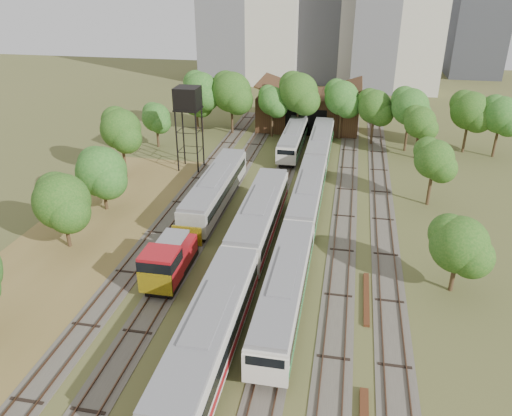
% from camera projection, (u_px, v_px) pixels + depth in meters
% --- Properties ---
extents(ground, '(240.00, 240.00, 0.00)m').
position_uv_depth(ground, '(236.00, 380.00, 31.67)').
color(ground, '#475123').
rests_on(ground, ground).
extents(dry_grass_patch, '(14.00, 60.00, 0.04)m').
position_uv_depth(dry_grass_patch, '(49.00, 281.00, 41.84)').
color(dry_grass_patch, brown).
rests_on(dry_grass_patch, ground).
extents(tracks, '(24.60, 80.00, 0.19)m').
position_uv_depth(tracks, '(282.00, 211.00, 53.92)').
color(tracks, '#4C473D').
rests_on(tracks, ground).
extents(railcar_red_set, '(3.24, 34.58, 4.02)m').
position_uv_depth(railcar_red_set, '(239.00, 266.00, 39.98)').
color(railcar_red_set, black).
rests_on(railcar_red_set, ground).
extents(railcar_green_set, '(2.87, 52.08, 3.54)m').
position_uv_depth(railcar_green_set, '(308.00, 197.00, 52.84)').
color(railcar_green_set, black).
rests_on(railcar_green_set, ground).
extents(railcar_rear, '(2.70, 16.08, 3.33)m').
position_uv_depth(railcar_rear, '(293.00, 139.00, 71.34)').
color(railcar_rear, black).
rests_on(railcar_rear, ground).
extents(shunter_locomotive, '(2.83, 8.10, 3.71)m').
position_uv_depth(shunter_locomotive, '(169.00, 262.00, 41.16)').
color(shunter_locomotive, black).
rests_on(shunter_locomotive, ground).
extents(old_grey_coach, '(2.98, 18.00, 3.69)m').
position_uv_depth(old_grey_coach, '(216.00, 189.00, 54.27)').
color(old_grey_coach, black).
rests_on(old_grey_coach, ground).
extents(water_tower, '(3.07, 3.07, 10.64)m').
position_uv_depth(water_tower, '(188.00, 101.00, 61.81)').
color(water_tower, black).
rests_on(water_tower, ground).
extents(rail_pile_far, '(0.44, 7.02, 0.23)m').
position_uv_depth(rail_pile_far, '(366.00, 298.00, 39.45)').
color(rail_pile_far, '#542C18').
rests_on(rail_pile_far, ground).
extents(maintenance_shed, '(16.45, 11.55, 7.58)m').
position_uv_depth(maintenance_shed, '(309.00, 109.00, 81.96)').
color(maintenance_shed, '#3C2415').
rests_on(maintenance_shed, ground).
extents(tree_band_left, '(7.69, 66.73, 8.66)m').
position_uv_depth(tree_band_left, '(101.00, 163.00, 53.01)').
color(tree_band_left, '#382616').
rests_on(tree_band_left, ground).
extents(tree_band_far, '(48.57, 9.50, 9.92)m').
position_uv_depth(tree_band_far, '(328.00, 100.00, 73.50)').
color(tree_band_far, '#382616').
rests_on(tree_band_far, ground).
extents(tree_band_right, '(4.55, 36.80, 7.45)m').
position_uv_depth(tree_band_right, '(436.00, 169.00, 52.04)').
color(tree_band_right, '#382616').
rests_on(tree_band_right, ground).
extents(tower_far_right, '(12.00, 12.00, 28.00)m').
position_uv_depth(tower_far_right, '(481.00, 15.00, 117.28)').
color(tower_far_right, '#383A3F').
rests_on(tower_far_right, ground).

